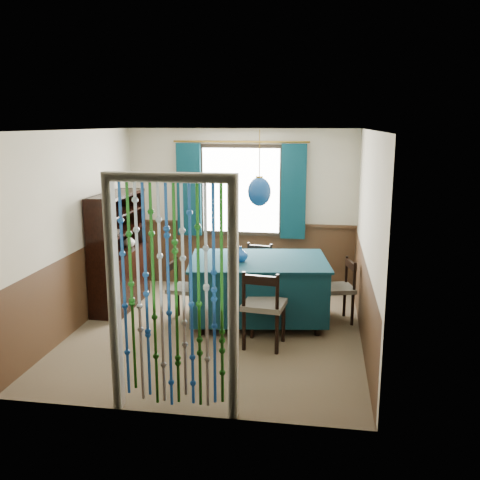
% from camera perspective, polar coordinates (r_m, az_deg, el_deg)
% --- Properties ---
extents(floor, '(4.00, 4.00, 0.00)m').
position_cam_1_polar(floor, '(6.88, -2.44, -9.67)').
color(floor, brown).
rests_on(floor, ground).
extents(ceiling, '(4.00, 4.00, 0.00)m').
position_cam_1_polar(ceiling, '(6.37, -2.65, 11.65)').
color(ceiling, silver).
rests_on(ceiling, ground).
extents(wall_back, '(3.60, 0.00, 3.60)m').
position_cam_1_polar(wall_back, '(8.45, 0.16, 3.33)').
color(wall_back, beige).
rests_on(wall_back, ground).
extents(wall_front, '(3.60, 0.00, 3.60)m').
position_cam_1_polar(wall_front, '(4.63, -7.48, -4.45)').
color(wall_front, beige).
rests_on(wall_front, ground).
extents(wall_left, '(0.00, 4.00, 4.00)m').
position_cam_1_polar(wall_left, '(7.09, -16.95, 1.02)').
color(wall_left, beige).
rests_on(wall_left, ground).
extents(wall_right, '(0.00, 4.00, 4.00)m').
position_cam_1_polar(wall_right, '(6.41, 13.45, 0.05)').
color(wall_right, beige).
rests_on(wall_right, ground).
extents(wainscot_back, '(3.60, 0.00, 3.60)m').
position_cam_1_polar(wainscot_back, '(8.58, 0.14, -1.63)').
color(wainscot_back, '#442B19').
rests_on(wainscot_back, ground).
extents(wainscot_front, '(3.60, 0.00, 3.60)m').
position_cam_1_polar(wainscot_front, '(4.91, -7.18, -12.81)').
color(wainscot_front, '#442B19').
rests_on(wainscot_front, ground).
extents(wainscot_left, '(0.00, 4.00, 4.00)m').
position_cam_1_polar(wainscot_left, '(7.26, -16.47, -4.79)').
color(wainscot_left, '#442B19').
rests_on(wainscot_left, ground).
extents(wainscot_right, '(0.00, 4.00, 4.00)m').
position_cam_1_polar(wainscot_right, '(6.60, 12.99, -6.32)').
color(wainscot_right, '#442B19').
rests_on(wainscot_right, ground).
extents(window, '(1.32, 0.12, 1.42)m').
position_cam_1_polar(window, '(8.36, 0.11, 5.31)').
color(window, black).
rests_on(window, wall_back).
extents(doorway, '(1.16, 0.12, 2.18)m').
position_cam_1_polar(doorway, '(4.74, -7.21, -6.56)').
color(doorway, silver).
rests_on(doorway, ground).
extents(dining_table, '(1.92, 1.46, 0.85)m').
position_cam_1_polar(dining_table, '(7.01, 1.98, -4.99)').
color(dining_table, '#0A2C37').
rests_on(dining_table, floor).
extents(chair_near, '(0.52, 0.50, 0.95)m').
position_cam_1_polar(chair_near, '(6.25, 2.53, -7.07)').
color(chair_near, black).
rests_on(chair_near, floor).
extents(chair_far, '(0.48, 0.46, 0.85)m').
position_cam_1_polar(chair_far, '(7.79, 1.82, -3.46)').
color(chair_far, black).
rests_on(chair_far, floor).
extents(chair_left, '(0.42, 0.44, 0.83)m').
position_cam_1_polar(chair_left, '(7.11, -6.15, -5.18)').
color(chair_left, black).
rests_on(chair_left, floor).
extents(chair_right, '(0.50, 0.51, 0.84)m').
position_cam_1_polar(chair_right, '(7.17, 10.57, -5.11)').
color(chair_right, black).
rests_on(chair_right, floor).
extents(sideboard, '(0.44, 1.25, 1.63)m').
position_cam_1_polar(sideboard, '(7.80, -12.75, -2.85)').
color(sideboard, black).
rests_on(sideboard, floor).
extents(pendant_lamp, '(0.29, 0.29, 0.95)m').
position_cam_1_polar(pendant_lamp, '(6.75, 2.06, 5.19)').
color(pendant_lamp, olive).
rests_on(pendant_lamp, ceiling).
extents(vase_table, '(0.20, 0.20, 0.18)m').
position_cam_1_polar(vase_table, '(6.80, 0.05, -1.56)').
color(vase_table, navy).
rests_on(vase_table, dining_table).
extents(bowl_shelf, '(0.25, 0.25, 0.05)m').
position_cam_1_polar(bowl_shelf, '(7.42, -13.25, 0.84)').
color(bowl_shelf, beige).
rests_on(bowl_shelf, sideboard).
extents(vase_sideboard, '(0.23, 0.23, 0.19)m').
position_cam_1_polar(vase_sideboard, '(7.95, -11.72, -0.00)').
color(vase_sideboard, beige).
rests_on(vase_sideboard, sideboard).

